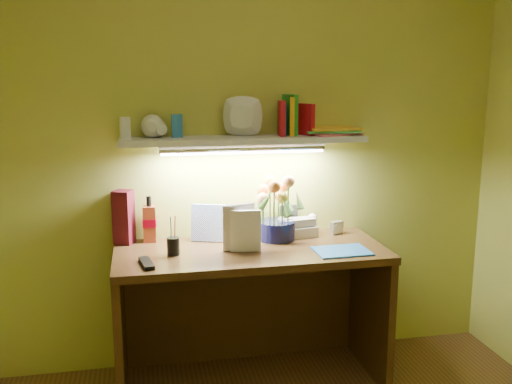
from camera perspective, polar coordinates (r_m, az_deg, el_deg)
desk at (r=3.11m, az=-0.51°, el=-12.30°), size 1.40×0.60×0.75m
flower_bouquet at (r=3.10m, az=2.06°, el=-1.55°), size 0.23×0.23×0.36m
telephone at (r=3.20m, az=4.11°, el=-3.36°), size 0.22×0.18×0.12m
desk_clock at (r=3.27m, az=8.05°, el=-3.54°), size 0.08×0.06×0.07m
whisky_bottle at (r=3.12m, az=-10.61°, el=-2.68°), size 0.07×0.07×0.25m
whisky_box at (r=3.12m, az=-13.09°, el=-2.46°), size 0.12×0.12×0.29m
pen_cup at (r=2.88m, az=-8.29°, el=-4.77°), size 0.06×0.06×0.15m
art_card at (r=3.10m, az=-4.62°, el=-3.09°), size 0.20×0.10×0.20m
tv_remote at (r=2.77m, az=-10.89°, el=-7.01°), size 0.08×0.18×0.02m
blue_folder at (r=2.96m, az=8.58°, el=-5.85°), size 0.28×0.21×0.01m
desk_book_a at (r=2.89m, az=-3.33°, el=-3.71°), size 0.18×0.06×0.24m
desk_book_b at (r=2.90m, az=-2.64°, el=-3.94°), size 0.16×0.05×0.22m
wall_shelf at (r=3.04m, az=-0.70°, el=5.92°), size 1.31×0.30×0.25m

